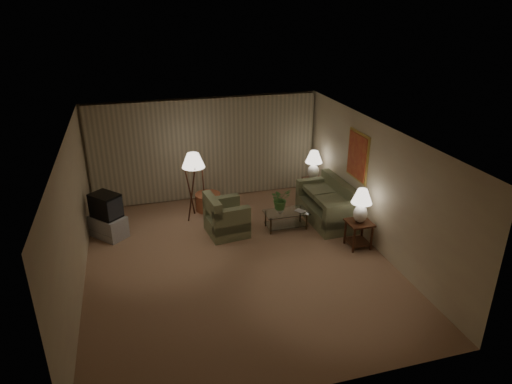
# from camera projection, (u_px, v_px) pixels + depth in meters

# --- Properties ---
(ground) EXTENTS (7.00, 7.00, 0.00)m
(ground) POSITION_uv_depth(u_px,v_px,m) (238.00, 261.00, 9.39)
(ground) COLOR #A17759
(ground) RESTS_ON ground
(room_shell) EXTENTS (6.04, 7.02, 2.72)m
(room_shell) POSITION_uv_depth(u_px,v_px,m) (221.00, 158.00, 10.03)
(room_shell) COLOR beige
(room_shell) RESTS_ON ground
(sofa) EXTENTS (1.82, 0.99, 0.78)m
(sofa) POSITION_uv_depth(u_px,v_px,m) (327.00, 206.00, 10.95)
(sofa) COLOR #787B57
(sofa) RESTS_ON ground
(armchair) EXTENTS (1.09, 1.05, 0.75)m
(armchair) POSITION_uv_depth(u_px,v_px,m) (227.00, 218.00, 10.36)
(armchair) COLOR #787B57
(armchair) RESTS_ON ground
(side_table_near) EXTENTS (0.51, 0.51, 0.60)m
(side_table_near) POSITION_uv_depth(u_px,v_px,m) (359.00, 230.00, 9.78)
(side_table_near) COLOR #35190E
(side_table_near) RESTS_ON ground
(side_table_far) EXTENTS (0.48, 0.40, 0.60)m
(side_table_far) POSITION_uv_depth(u_px,v_px,m) (312.00, 186.00, 12.09)
(side_table_far) COLOR #35190E
(side_table_far) RESTS_ON ground
(table_lamp_near) EXTENTS (0.44, 0.44, 0.76)m
(table_lamp_near) POSITION_uv_depth(u_px,v_px,m) (361.00, 203.00, 9.53)
(table_lamp_near) COLOR white
(table_lamp_near) RESTS_ON side_table_near
(table_lamp_far) EXTENTS (0.44, 0.44, 0.76)m
(table_lamp_far) POSITION_uv_depth(u_px,v_px,m) (314.00, 162.00, 11.83)
(table_lamp_far) COLOR white
(table_lamp_far) RESTS_ON side_table_far
(coffee_table) EXTENTS (1.01, 0.55, 0.41)m
(coffee_table) POSITION_uv_depth(u_px,v_px,m) (286.00, 217.00, 10.64)
(coffee_table) COLOR silver
(coffee_table) RESTS_ON ground
(tv_cabinet) EXTENTS (1.28, 1.28, 0.50)m
(tv_cabinet) POSITION_uv_depth(u_px,v_px,m) (109.00, 226.00, 10.27)
(tv_cabinet) COLOR #B0B0B3
(tv_cabinet) RESTS_ON ground
(crt_tv) EXTENTS (1.07, 1.07, 0.54)m
(crt_tv) POSITION_uv_depth(u_px,v_px,m) (106.00, 205.00, 10.07)
(crt_tv) COLOR black
(crt_tv) RESTS_ON tv_cabinet
(floor_lamp) EXTENTS (0.54, 0.54, 1.67)m
(floor_lamp) POSITION_uv_depth(u_px,v_px,m) (195.00, 185.00, 10.88)
(floor_lamp) COLOR #35190E
(floor_lamp) RESTS_ON ground
(ottoman) EXTENTS (0.65, 0.65, 0.43)m
(ottoman) POSITION_uv_depth(u_px,v_px,m) (208.00, 202.00, 11.59)
(ottoman) COLOR #AD5A3A
(ottoman) RESTS_ON ground
(vase) EXTENTS (0.21, 0.21, 0.17)m
(vase) POSITION_uv_depth(u_px,v_px,m) (280.00, 209.00, 10.51)
(vase) COLOR white
(vase) RESTS_ON coffee_table
(flowers) EXTENTS (0.54, 0.50, 0.50)m
(flowers) POSITION_uv_depth(u_px,v_px,m) (280.00, 196.00, 10.38)
(flowers) COLOR #457D37
(flowers) RESTS_ON vase
(book) EXTENTS (0.26, 0.28, 0.02)m
(book) POSITION_uv_depth(u_px,v_px,m) (298.00, 212.00, 10.55)
(book) COLOR olive
(book) RESTS_ON coffee_table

